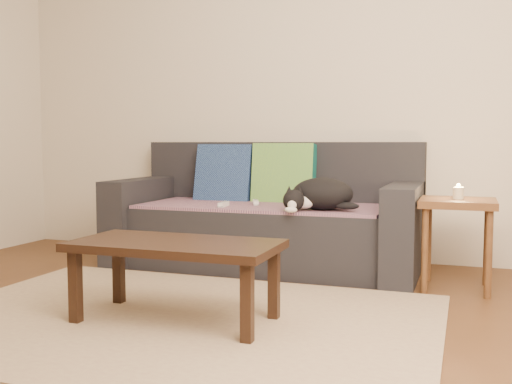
% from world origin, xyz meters
% --- Properties ---
extents(ground, '(4.50, 4.50, 0.00)m').
position_xyz_m(ground, '(0.00, 0.00, 0.00)').
color(ground, brown).
rests_on(ground, ground).
extents(back_wall, '(4.50, 0.04, 2.60)m').
position_xyz_m(back_wall, '(0.00, 2.00, 1.30)').
color(back_wall, beige).
rests_on(back_wall, ground).
extents(sofa, '(2.10, 0.94, 0.87)m').
position_xyz_m(sofa, '(0.00, 1.57, 0.31)').
color(sofa, '#232328').
rests_on(sofa, ground).
extents(throw_blanket, '(1.66, 0.74, 0.02)m').
position_xyz_m(throw_blanket, '(0.00, 1.48, 0.43)').
color(throw_blanket, '#3A274A').
rests_on(throw_blanket, sofa).
extents(cushion_navy, '(0.43, 0.21, 0.45)m').
position_xyz_m(cushion_navy, '(-0.39, 1.74, 0.63)').
color(cushion_navy, '#111F4C').
rests_on(cushion_navy, throw_blanket).
extents(cushion_green, '(0.45, 0.17, 0.46)m').
position_xyz_m(cushion_green, '(0.07, 1.74, 0.63)').
color(cushion_green, '#0D5753').
rests_on(cushion_green, throw_blanket).
extents(cat, '(0.47, 0.42, 0.21)m').
position_xyz_m(cat, '(0.45, 1.28, 0.54)').
color(cat, black).
rests_on(cat, throw_blanket).
extents(wii_remote_a, '(0.05, 0.15, 0.03)m').
position_xyz_m(wii_remote_a, '(-0.21, 1.27, 0.46)').
color(wii_remote_a, white).
rests_on(wii_remote_a, throw_blanket).
extents(wii_remote_b, '(0.09, 0.15, 0.03)m').
position_xyz_m(wii_remote_b, '(-0.04, 1.46, 0.46)').
color(wii_remote_b, white).
rests_on(wii_remote_b, throw_blanket).
extents(side_table, '(0.43, 0.43, 0.53)m').
position_xyz_m(side_table, '(1.28, 1.28, 0.44)').
color(side_table, brown).
rests_on(side_table, ground).
extents(candle, '(0.06, 0.06, 0.09)m').
position_xyz_m(candle, '(1.28, 1.28, 0.57)').
color(candle, beige).
rests_on(candle, side_table).
extents(rug, '(2.50, 1.80, 0.01)m').
position_xyz_m(rug, '(0.00, 0.15, 0.01)').
color(rug, tan).
rests_on(rug, ground).
extents(coffee_table, '(0.99, 0.49, 0.40)m').
position_xyz_m(coffee_table, '(0.02, 0.14, 0.35)').
color(coffee_table, black).
rests_on(coffee_table, rug).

